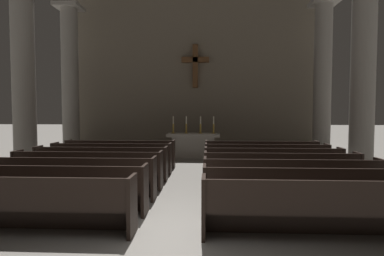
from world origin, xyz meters
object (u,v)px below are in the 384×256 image
Objects in this scene: pew_left_row_1 at (17,204)px; column_right_third at (322,82)px; pew_left_row_5 at (101,163)px; pew_left_row_6 at (112,158)px; candlestick_inner_left at (186,128)px; candlestick_outer_left at (173,128)px; column_right_second at (363,71)px; pew_right_row_6 at (266,159)px; pew_right_row_4 at (281,171)px; column_left_second at (24,73)px; pew_left_row_2 at (48,189)px; pew_left_row_7 at (121,153)px; candlestick_outer_right at (214,128)px; candlestick_inner_right at (200,128)px; pew_right_row_7 at (261,154)px; pew_left_row_3 at (71,178)px; pew_right_row_3 at (291,180)px; altar at (193,145)px; pew_right_row_1 at (326,209)px; pew_right_row_2 at (306,192)px; pew_left_row_4 at (88,169)px; pew_right_row_5 at (273,164)px.

pew_left_row_1 is 12.21m from column_right_third.
pew_left_row_5 is 1.00× the size of pew_left_row_6.
pew_left_row_5 is at bearing -115.09° from candlestick_inner_left.
column_right_second is at bearing -26.87° from candlestick_outer_left.
pew_right_row_4 is at bearing -90.00° from pew_right_row_6.
column_left_second reaches higher than pew_left_row_6.
pew_left_row_2 is at bearing -134.62° from column_right_third.
pew_right_row_6 is (4.84, 5.05, 0.00)m from pew_left_row_1.
candlestick_outer_right is (3.27, 2.51, 0.77)m from pew_left_row_7.
candlestick_inner_left is at bearing 116.16° from pew_right_row_4.
candlestick_outer_left is at bearing 180.00° from candlestick_outer_right.
pew_left_row_1 is 9.89m from column_right_second.
pew_right_row_7 is at bearing -49.79° from candlestick_inner_right.
pew_left_row_5 is at bearing 90.00° from pew_left_row_2.
pew_left_row_2 is 1.01m from pew_left_row_3.
candlestick_inner_right reaches higher than pew_right_row_3.
pew_left_row_1 is 0.58× the size of column_right_second.
pew_right_row_3 is 0.58× the size of column_right_third.
pew_left_row_2 is at bearing -157.34° from pew_right_row_4.
pew_right_row_3 is at bearing -69.72° from altar.
pew_right_row_7 is at bearing 90.00° from pew_right_row_1.
pew_right_row_3 is (4.84, -3.03, 0.00)m from pew_left_row_6.
pew_right_row_2 is 8.27m from candlestick_outer_left.
pew_left_row_2 is at bearing -109.79° from candlestick_inner_right.
pew_left_row_1 is 5.24× the size of candlestick_outer_right.
candlestick_inner_left reaches higher than altar.
pew_left_row_6 is at bearing 133.78° from pew_right_row_1.
candlestick_inner_right reaches higher than pew_left_row_3.
pew_left_row_1 is 8.90m from altar.
candlestick_inner_right is (-2.12, 2.51, 0.77)m from pew_right_row_7.
column_left_second is 11.41m from column_right_third.
pew_left_row_7 is 3.48m from altar.
candlestick_inner_right is (-5.12, 3.18, -1.95)m from column_right_second.
pew_right_row_7 is at bearing 46.22° from pew_left_row_2.
column_right_second is 9.09× the size of candlestick_outer_left.
candlestick_inner_left is at bearing 127.71° from pew_right_row_6.
pew_left_row_1 is 5.24× the size of candlestick_outer_left.
pew_right_row_7 is 0.58× the size of column_right_third.
column_right_second reaches higher than pew_left_row_1.
candlestick_outer_left reaches higher than pew_left_row_4.
candlestick_inner_right is at bearing 107.94° from pew_right_row_3.
pew_right_row_3 is 0.58× the size of column_right_second.
pew_right_row_5 is 5.64m from candlestick_outer_left.
column_left_second is at bearing 163.25° from pew_right_row_4.
pew_right_row_3 is 3.03m from pew_right_row_6.
pew_right_row_4 is 0.58× the size of column_left_second.
pew_right_row_5 is at bearing -9.77° from column_left_second.
column_left_second is 9.09× the size of candlestick_outer_right.
pew_left_row_3 is 0.58× the size of column_left_second.
pew_left_row_5 is 8.40m from column_right_second.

